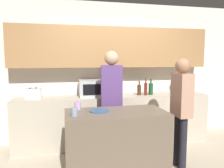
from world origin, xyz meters
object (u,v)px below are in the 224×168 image
bottle_1 (146,89)px  bottle_2 (151,89)px  toaster (33,93)px  potted_plant (180,83)px  cup_1 (78,106)px  plate_on_island (99,111)px  person_center (112,94)px  microwave (93,88)px  bottle_0 (139,90)px  person_left (181,104)px  cup_0 (74,112)px

bottle_1 → bottle_2: 0.12m
toaster → potted_plant: potted_plant is taller
bottle_1 → toaster: bearing=177.1°
potted_plant → cup_1: (-2.11, -0.91, -0.17)m
plate_on_island → person_center: (0.29, 0.55, 0.14)m
toaster → plate_on_island: 1.48m
potted_plant → bottle_2: (-0.66, -0.07, -0.08)m
microwave → cup_1: (-0.35, -0.91, -0.12)m
bottle_0 → person_left: (0.25, -1.11, -0.07)m
bottle_0 → cup_0: bearing=-136.7°
plate_on_island → person_center: person_center is taller
potted_plant → cup_1: 2.30m
bottle_1 → person_left: person_left is taller
person_left → toaster: bearing=63.2°
toaster → bottle_1: (2.04, -0.10, 0.03)m
potted_plant → person_center: bearing=-160.4°
potted_plant → bottle_0: potted_plant is taller
toaster → cup_0: toaster is taller
bottle_1 → cup_1: bottle_1 is taller
microwave → person_center: 0.59m
microwave → person_left: 1.62m
person_left → person_center: bearing=56.7°
toaster → cup_0: bearing=-63.0°
microwave → bottle_0: bearing=-4.0°
plate_on_island → microwave: bearing=86.5°
toaster → potted_plant: bearing=0.0°
toaster → potted_plant: size_ratio=0.66×
toaster → bottle_2: 2.16m
cup_0 → person_left: 1.53m
toaster → person_left: size_ratio=0.16×
cup_1 → cup_0: bearing=-99.9°
potted_plant → bottle_1: 0.78m
person_left → cup_1: bearing=81.6°
toaster → bottle_0: (1.93, -0.06, 0.01)m
plate_on_island → person_center: 0.64m
bottle_1 → cup_0: (-1.40, -1.16, -0.10)m
microwave → bottle_0: (0.87, -0.06, -0.05)m
potted_plant → plate_on_island: potted_plant is taller
toaster → bottle_1: bottle_1 is taller
potted_plant → plate_on_island: bearing=-149.1°
bottle_1 → bottle_0: bearing=159.6°
bottle_0 → person_center: bearing=-143.1°
toaster → bottle_0: bearing=-1.8°
toaster → person_left: person_left is taller
cup_0 → bottle_1: bearing=39.8°
toaster → person_center: size_ratio=0.15×
toaster → bottle_1: size_ratio=0.80×
plate_on_island → cup_0: (-0.34, -0.17, 0.05)m
bottle_1 → bottle_2: bottle_1 is taller
toaster → plate_on_island: size_ratio=1.00×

